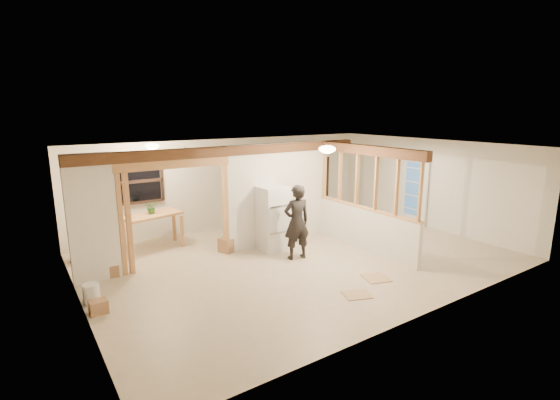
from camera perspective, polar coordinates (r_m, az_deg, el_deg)
floor at (r=9.32m, az=2.84°, el=-8.08°), size 9.00×6.50×0.01m
ceiling at (r=8.76m, az=3.01°, el=7.45°), size 9.00×6.50×0.01m
wall_back at (r=11.67m, az=-6.67°, el=2.46°), size 9.00×0.01×2.50m
wall_front at (r=6.74m, az=19.77°, el=-5.71°), size 9.00×0.01×2.50m
wall_left at (r=7.30m, az=-26.79°, el=-4.94°), size 0.01×6.50×2.50m
wall_right at (r=12.15m, az=20.21°, el=2.16°), size 0.01×6.50×2.50m
partition_left_stub at (r=8.51m, az=-24.87°, el=-2.41°), size 0.90×0.12×2.50m
partition_center at (r=10.03m, az=-0.26°, el=0.89°), size 2.80×0.12×2.50m
doorway_frame at (r=8.93m, az=-14.31°, el=-1.96°), size 2.46×0.14×2.20m
header_beam_back at (r=9.25m, az=-6.51°, el=6.91°), size 7.00×0.18×0.22m
header_beam_right at (r=9.53m, az=12.26°, el=6.87°), size 0.18×3.30×0.22m
pony_wall at (r=9.88m, az=11.75°, el=-4.04°), size 0.12×3.20×1.00m
stud_partition at (r=9.62m, az=12.06°, el=2.60°), size 0.14×3.20×1.32m
window_back at (r=10.63m, az=-19.07°, el=2.51°), size 1.12×0.10×1.10m
french_door at (r=12.36m, az=18.42°, el=1.28°), size 0.12×0.86×2.00m
ceiling_dome_main at (r=8.56m, az=6.66°, el=7.13°), size 0.36×0.36×0.16m
ceiling_dome_util at (r=9.71m, az=-17.53°, el=7.27°), size 0.32×0.32×0.14m
hanging_bulb at (r=9.23m, az=-13.18°, el=5.40°), size 0.07×0.07×0.07m
refrigerator at (r=9.63m, az=-1.03°, el=-2.57°), size 0.63×0.61×1.53m
woman at (r=9.00m, az=2.36°, el=-3.11°), size 0.67×0.50×1.70m
work_table at (r=10.25m, az=-17.43°, el=-4.19°), size 1.46×0.94×0.85m
potted_plant at (r=10.15m, az=-17.66°, el=-0.96°), size 0.35×0.32×0.31m
shop_vac at (r=10.01m, az=-26.43°, el=-6.35°), size 0.51×0.51×0.52m
bookshelf at (r=13.06m, az=4.90°, el=2.05°), size 0.91×0.30×1.82m
bucket at (r=7.90m, az=-25.01°, el=-11.82°), size 0.34×0.34×0.35m
box_util_a at (r=9.72m, az=-7.29°, el=-6.22°), size 0.48×0.45×0.33m
box_util_b at (r=8.94m, az=-22.52°, el=-9.11°), size 0.31×0.31×0.24m
box_front at (r=7.51m, az=-24.16°, el=-13.54°), size 0.29×0.24×0.23m
floor_panel_near at (r=8.43m, az=13.35°, el=-10.62°), size 0.60×0.60×0.02m
floor_panel_far at (r=7.66m, az=10.80°, el=-12.95°), size 0.59×0.54×0.02m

